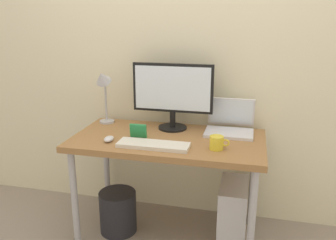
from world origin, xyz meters
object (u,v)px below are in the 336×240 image
laptop (230,124)px  photo_frame (138,131)px  coffee_mug (217,143)px  monitor (173,92)px  desk_lamp (103,85)px  mouse (109,139)px  keyboard (153,145)px  desk (168,148)px  computer_tower (233,212)px  wastebasket (118,212)px

laptop → photo_frame: size_ratio=2.91×
coffee_mug → monitor: bearing=136.5°
coffee_mug → desk_lamp: bearing=159.0°
desk_lamp → mouse: 0.48m
keyboard → coffee_mug: (0.38, 0.05, 0.03)m
mouse → photo_frame: (0.16, 0.11, 0.03)m
desk → computer_tower: desk is taller
photo_frame → wastebasket: bearing=-179.5°
desk_lamp → photo_frame: (0.34, -0.24, -0.24)m
monitor → mouse: 0.54m
desk → mouse: mouse is taller
desk → photo_frame: (-0.19, -0.05, 0.12)m
coffee_mug → laptop: bearing=81.5°
laptop → mouse: laptop is taller
photo_frame → monitor: bearing=54.2°
coffee_mug → wastebasket: (-0.69, 0.08, -0.61)m
wastebasket → monitor: bearing=35.5°
photo_frame → wastebasket: (-0.17, -0.00, -0.62)m
laptop → desk: bearing=-151.0°
desk_lamp → coffee_mug: bearing=-21.0°
monitor → keyboard: (-0.03, -0.38, -0.25)m
desk_lamp → wastebasket: 0.91m
desk → mouse: bearing=-155.3°
keyboard → wastebasket: 0.67m
desk_lamp → laptop: bearing=1.2°
keyboard → desk_lamp: bearing=141.5°
keyboard → coffee_mug: coffee_mug is taller
photo_frame → computer_tower: size_ratio=0.26×
laptop → computer_tower: laptop is taller
desk → photo_frame: size_ratio=11.33×
photo_frame → wastebasket: 0.64m
monitor → wastebasket: monitor is taller
keyboard → computer_tower: size_ratio=1.05×
coffee_mug → wastebasket: size_ratio=0.40×
desk_lamp → keyboard: bearing=-38.5°
computer_tower → photo_frame: bearing=-173.1°
desk → coffee_mug: size_ratio=10.50×
computer_tower → desk_lamp: bearing=170.3°
keyboard → mouse: 0.30m
laptop → keyboard: size_ratio=0.73×
desk → mouse: (-0.35, -0.16, 0.09)m
laptop → keyboard: laptop is taller
monitor → desk_lamp: size_ratio=1.36×
desk_lamp → wastebasket: bearing=-55.1°
photo_frame → computer_tower: 0.85m
keyboard → wastebasket: keyboard is taller
computer_tower → wastebasket: bearing=-174.4°
keyboard → coffee_mug: bearing=7.6°
desk_lamp → keyboard: 0.67m
monitor → coffee_mug: 0.52m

